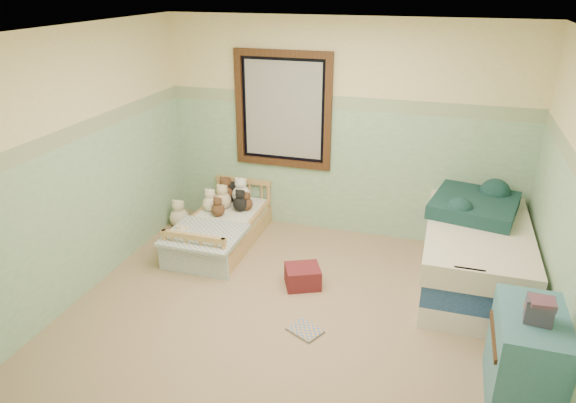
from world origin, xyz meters
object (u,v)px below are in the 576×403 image
(plush_floor_tan, at_px, (184,245))
(twin_bed_frame, at_px, (472,273))
(plush_floor_cream, at_px, (179,217))
(red_pillow, at_px, (303,276))
(toddler_bed_frame, at_px, (222,235))
(dresser, at_px, (526,359))
(floor_book, at_px, (305,330))

(plush_floor_tan, xyz_separation_m, twin_bed_frame, (3.05, 0.35, -0.01))
(plush_floor_tan, height_order, twin_bed_frame, plush_floor_tan)
(plush_floor_cream, distance_m, red_pillow, 2.03)
(toddler_bed_frame, distance_m, red_pillow, 1.30)
(dresser, relative_size, red_pillow, 2.19)
(plush_floor_tan, relative_size, twin_bed_frame, 0.13)
(plush_floor_tan, bearing_deg, plush_floor_cream, 121.80)
(twin_bed_frame, bearing_deg, toddler_bed_frame, 178.90)
(plush_floor_cream, height_order, plush_floor_tan, plush_floor_tan)
(toddler_bed_frame, bearing_deg, dresser, -27.98)
(twin_bed_frame, relative_size, floor_book, 6.65)
(dresser, height_order, red_pillow, dresser)
(dresser, bearing_deg, floor_book, 169.81)
(plush_floor_tan, distance_m, dresser, 3.59)
(toddler_bed_frame, relative_size, red_pillow, 4.34)
(dresser, relative_size, floor_book, 2.63)
(twin_bed_frame, height_order, floor_book, twin_bed_frame)
(plush_floor_cream, bearing_deg, floor_book, -37.52)
(red_pillow, bearing_deg, plush_floor_tan, 171.62)
(plush_floor_tan, xyz_separation_m, floor_book, (1.65, -0.92, -0.11))
(red_pillow, distance_m, floor_book, 0.75)
(toddler_bed_frame, relative_size, plush_floor_cream, 6.15)
(twin_bed_frame, bearing_deg, plush_floor_cream, 174.99)
(dresser, distance_m, red_pillow, 2.20)
(plush_floor_cream, relative_size, red_pillow, 0.71)
(floor_book, bearing_deg, twin_bed_frame, 69.59)
(plush_floor_cream, relative_size, floor_book, 0.85)
(twin_bed_frame, distance_m, dresser, 1.63)
(plush_floor_tan, relative_size, floor_book, 0.89)
(toddler_bed_frame, bearing_deg, red_pillow, -28.28)
(plush_floor_cream, relative_size, twin_bed_frame, 0.13)
(toddler_bed_frame, bearing_deg, floor_book, -44.14)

